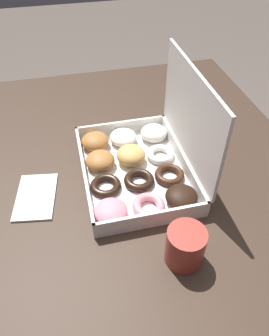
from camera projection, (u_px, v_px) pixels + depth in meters
The scene contains 5 objects.
ground_plane at pixel (138, 283), 1.45m from camera, with size 8.00×8.00×0.00m, color #564C44.
dining_table at pixel (140, 185), 1.02m from camera, with size 1.24×0.99×0.71m.
donut_box at pixel (141, 159), 0.92m from camera, with size 0.39×0.30×0.30m.
coffee_mug at pixel (185, 246), 0.71m from camera, with size 0.09×0.09×0.09m.
paper_napkin at pixel (36, 197), 0.87m from camera, with size 0.18×0.13×0.01m.
Camera 1 is at (0.68, -0.18, 1.37)m, focal length 35.00 mm.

